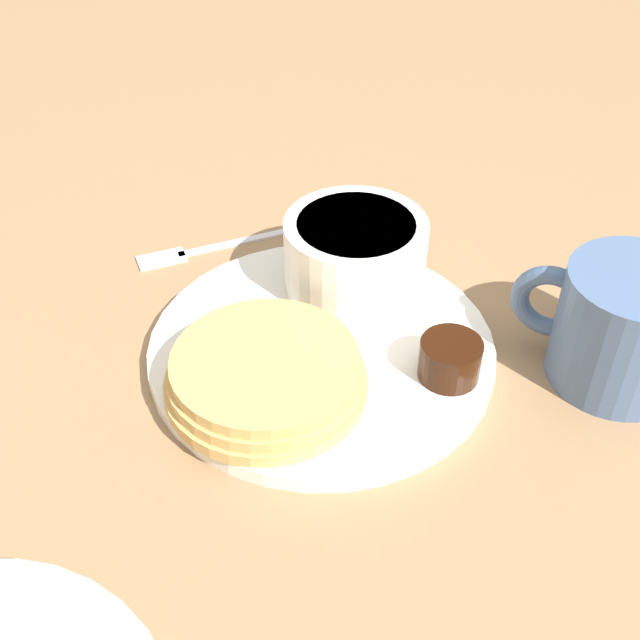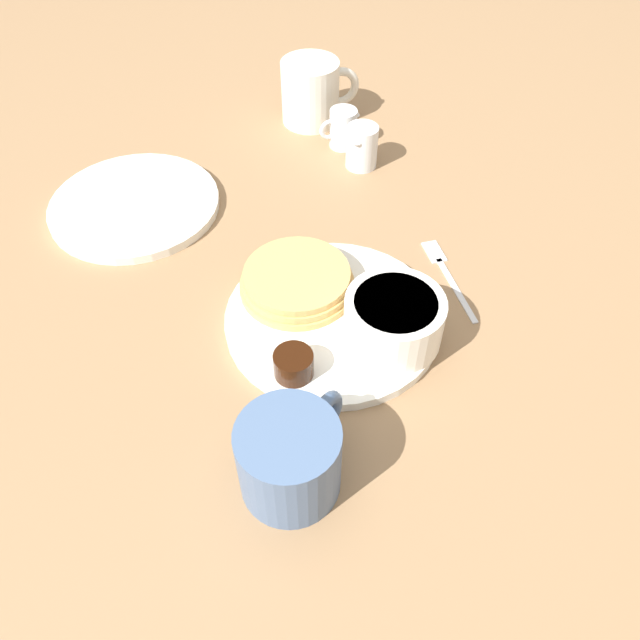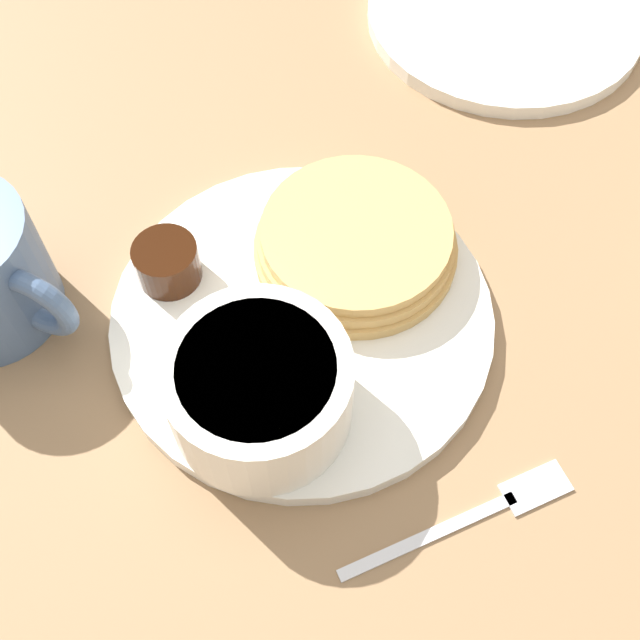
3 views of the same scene
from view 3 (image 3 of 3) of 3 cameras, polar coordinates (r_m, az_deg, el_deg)
The scene contains 8 objects.
ground_plane at distance 0.51m, azimuth -1.26°, elevation -0.19°, with size 4.00×4.00×0.00m, color #93704C.
plate at distance 0.51m, azimuth -1.27°, elevation 0.16°, with size 0.24×0.24×0.01m.
pancake_stack at distance 0.52m, azimuth 2.57°, elevation 5.62°, with size 0.13×0.13×0.03m.
bowl at distance 0.45m, azimuth -4.38°, elevation -4.86°, with size 0.11×0.11×0.06m.
syrup_cup at distance 0.52m, azimuth -10.82°, elevation 4.03°, with size 0.04×0.04×0.03m.
butter_ramekin at distance 0.46m, azimuth -6.47°, elevation -6.70°, with size 0.05×0.05×0.04m.
fork at distance 0.47m, azimuth 11.56°, elevation -13.15°, with size 0.13×0.08×0.00m.
far_plate at distance 0.72m, azimuth 13.00°, elevation 20.40°, with size 0.23×0.23×0.01m.
Camera 3 is at (0.03, -0.26, 0.44)m, focal length 45.00 mm.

